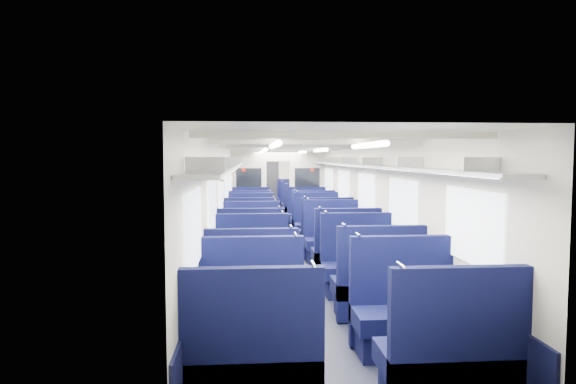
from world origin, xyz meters
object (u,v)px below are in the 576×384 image
Objects in this scene: seat_13 at (326,236)px; seat_24 at (250,203)px; seat_19 at (308,217)px; seat_20 at (250,210)px; seat_1 at (451,363)px; seat_14 at (251,228)px; seat_2 at (252,318)px; seat_12 at (251,236)px; seat_18 at (251,216)px; seat_4 at (251,294)px; seat_7 at (359,269)px; seat_27 at (292,200)px; seat_17 at (313,222)px; seat_11 at (333,242)px; seat_10 at (251,245)px; seat_5 at (378,289)px; seat_6 at (251,271)px; seat_16 at (251,223)px; seat_0 at (252,365)px; seat_26 at (250,201)px; seat_3 at (405,316)px; end_door at (270,184)px; seat_8 at (251,256)px; seat_23 at (297,206)px; seat_21 at (300,209)px; bulkhead at (278,187)px; seat_22 at (250,206)px; seat_25 at (294,203)px; seat_9 at (346,256)px.

seat_13 and seat_24 have the same top height.
seat_19 is 1.00× the size of seat_20.
seat_1 is 1.00× the size of seat_14.
seat_2 is at bearing -90.00° from seat_14.
seat_12 and seat_18 have the same top height.
seat_7 is at bearing 37.94° from seat_4.
seat_24 is at bearing 90.00° from seat_18.
seat_27 is (0.00, 5.54, 0.00)m from seat_19.
seat_17 and seat_20 have the same top height.
seat_24 is (-1.66, 8.76, 0.00)m from seat_11.
seat_2 is at bearing -90.00° from seat_4.
seat_17 is 1.00× the size of seat_18.
seat_10 is 1.00× the size of seat_11.
seat_13 is at bearing 90.00° from seat_5.
seat_16 is (0.00, 5.64, 0.00)m from seat_6.
seat_0 is 1.00× the size of seat_11.
seat_4 is at bearing -90.00° from seat_26.
seat_20 is at bearing 98.40° from seat_3.
seat_1 is 1.00× the size of seat_17.
end_door is 13.78m from seat_6.
seat_16 is at bearing 90.00° from seat_8.
seat_27 is at bearing 79.57° from seat_12.
seat_23 is (1.66, 9.03, 0.00)m from seat_8.
seat_8 is at bearing 125.75° from seat_5.
seat_1 is 12.48m from seat_21.
seat_1 is 1.00× the size of seat_13.
seat_13 is at bearing -73.54° from seat_20.
bulkhead reaches higher than seat_16.
seat_14 is at bearing 90.00° from seat_4.
seat_14 is at bearing 90.00° from seat_0.
seat_22 is (-1.66, 6.79, 0.00)m from seat_13.
seat_0 is at bearing -92.76° from end_door.
seat_1 and seat_3 have the same top height.
seat_11 and seat_14 have the same top height.
seat_1 is 1.00× the size of seat_5.
seat_8 is 4.84m from seat_17.
seat_12 is (-1.66, 3.37, 0.00)m from seat_7.
seat_21 is 1.00× the size of seat_25.
seat_10 is at bearing -99.02° from bulkhead.
seat_7 is 3.31m from seat_13.
seat_21 is at bearing 73.40° from seat_12.
seat_8 is 1.66m from seat_9.
seat_7 is 2.42m from seat_11.
seat_6 and seat_12 have the same top height.
seat_20 is 2.07m from seat_23.
seat_23 is at bearing 90.00° from seat_9.
seat_24 is at bearing 106.83° from seat_17.
seat_13 is 2.08m from seat_14.
seat_25 is at bearing 2.15° from seat_24.
seat_13 is 7.92m from seat_25.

